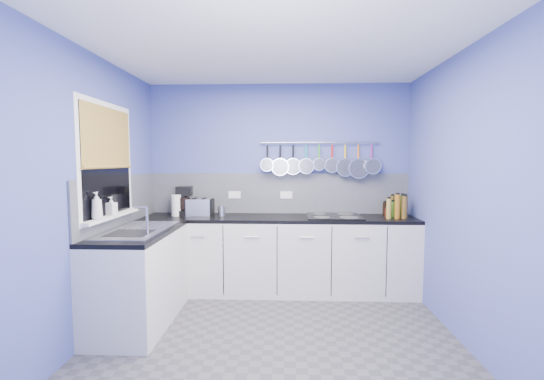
# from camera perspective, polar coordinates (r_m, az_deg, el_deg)

# --- Properties ---
(floor) EXTENTS (3.20, 3.00, 0.02)m
(floor) POSITION_cam_1_polar(r_m,az_deg,el_deg) (3.41, 0.36, -22.71)
(floor) COLOR #47474C
(floor) RESTS_ON ground
(ceiling) EXTENTS (3.20, 3.00, 0.02)m
(ceiling) POSITION_cam_1_polar(r_m,az_deg,el_deg) (3.18, 0.39, 22.12)
(ceiling) COLOR white
(ceiling) RESTS_ON ground
(wall_back) EXTENTS (3.20, 0.02, 2.50)m
(wall_back) POSITION_cam_1_polar(r_m,az_deg,el_deg) (4.55, 1.01, 0.76)
(wall_back) COLOR #45509E
(wall_back) RESTS_ON ground
(wall_front) EXTENTS (3.20, 0.02, 2.50)m
(wall_front) POSITION_cam_1_polar(r_m,az_deg,el_deg) (1.55, -1.51, -6.67)
(wall_front) COLOR #45509E
(wall_front) RESTS_ON ground
(wall_left) EXTENTS (0.02, 3.00, 2.50)m
(wall_left) POSITION_cam_1_polar(r_m,az_deg,el_deg) (3.49, -27.08, -0.90)
(wall_left) COLOR #45509E
(wall_left) RESTS_ON ground
(wall_right) EXTENTS (0.02, 3.00, 2.50)m
(wall_right) POSITION_cam_1_polar(r_m,az_deg,el_deg) (3.40, 28.66, -1.10)
(wall_right) COLOR #45509E
(wall_right) RESTS_ON ground
(backsplash_back) EXTENTS (3.20, 0.02, 0.50)m
(backsplash_back) POSITION_cam_1_polar(r_m,az_deg,el_deg) (4.53, 1.01, -0.52)
(backsplash_back) COLOR gray
(backsplash_back) RESTS_ON wall_back
(backsplash_left) EXTENTS (0.02, 1.80, 0.50)m
(backsplash_left) POSITION_cam_1_polar(r_m,az_deg,el_deg) (4.02, -22.56, -1.52)
(backsplash_left) COLOR gray
(backsplash_left) RESTS_ON wall_left
(cabinet_run_back) EXTENTS (3.20, 0.60, 0.86)m
(cabinet_run_back) POSITION_cam_1_polar(r_m,az_deg,el_deg) (4.38, 0.91, -10.29)
(cabinet_run_back) COLOR silver
(cabinet_run_back) RESTS_ON ground
(worktop_back) EXTENTS (3.20, 0.60, 0.04)m
(worktop_back) POSITION_cam_1_polar(r_m,az_deg,el_deg) (4.28, 0.91, -4.46)
(worktop_back) COLOR black
(worktop_back) RESTS_ON cabinet_run_back
(cabinet_run_left) EXTENTS (0.60, 1.20, 0.86)m
(cabinet_run_left) POSITION_cam_1_polar(r_m,az_deg,el_deg) (3.78, -20.11, -12.98)
(cabinet_run_left) COLOR silver
(cabinet_run_left) RESTS_ON ground
(worktop_left) EXTENTS (0.60, 1.20, 0.04)m
(worktop_left) POSITION_cam_1_polar(r_m,az_deg,el_deg) (3.67, -20.31, -6.26)
(worktop_left) COLOR black
(worktop_left) RESTS_ON cabinet_run_left
(window_frame) EXTENTS (0.01, 1.00, 1.10)m
(window_frame) POSITION_cam_1_polar(r_m,az_deg,el_deg) (3.73, -24.51, 4.13)
(window_frame) COLOR white
(window_frame) RESTS_ON wall_left
(window_glass) EXTENTS (0.01, 0.90, 1.00)m
(window_glass) POSITION_cam_1_polar(r_m,az_deg,el_deg) (3.72, -24.44, 4.13)
(window_glass) COLOR black
(window_glass) RESTS_ON wall_left
(bamboo_blind) EXTENTS (0.01, 0.90, 0.55)m
(bamboo_blind) POSITION_cam_1_polar(r_m,az_deg,el_deg) (3.73, -24.45, 7.59)
(bamboo_blind) COLOR #B88E3D
(bamboo_blind) RESTS_ON wall_left
(window_sill) EXTENTS (0.10, 0.98, 0.03)m
(window_sill) POSITION_cam_1_polar(r_m,az_deg,el_deg) (3.75, -23.91, -3.75)
(window_sill) COLOR white
(window_sill) RESTS_ON wall_left
(sink_unit) EXTENTS (0.50, 0.95, 0.01)m
(sink_unit) POSITION_cam_1_polar(r_m,az_deg,el_deg) (3.67, -20.32, -5.89)
(sink_unit) COLOR silver
(sink_unit) RESTS_ON worktop_left
(mixer_tap) EXTENTS (0.12, 0.08, 0.26)m
(mixer_tap) POSITION_cam_1_polar(r_m,az_deg,el_deg) (3.42, -19.06, -4.46)
(mixer_tap) COLOR silver
(mixer_tap) RESTS_ON worktop_left
(socket_left) EXTENTS (0.15, 0.01, 0.09)m
(socket_left) POSITION_cam_1_polar(r_m,az_deg,el_deg) (4.57, -5.91, -0.76)
(socket_left) COLOR white
(socket_left) RESTS_ON backsplash_back
(socket_right) EXTENTS (0.15, 0.01, 0.09)m
(socket_right) POSITION_cam_1_polar(r_m,az_deg,el_deg) (4.52, 2.27, -0.79)
(socket_right) COLOR white
(socket_right) RESTS_ON backsplash_back
(pot_rail) EXTENTS (1.45, 0.02, 0.02)m
(pot_rail) POSITION_cam_1_polar(r_m,az_deg,el_deg) (4.50, 7.44, 7.43)
(pot_rail) COLOR silver
(pot_rail) RESTS_ON wall_back
(soap_bottle_a) EXTENTS (0.09, 0.10, 0.24)m
(soap_bottle_a) POSITION_cam_1_polar(r_m,az_deg,el_deg) (3.46, -25.87, -2.24)
(soap_bottle_a) COLOR white
(soap_bottle_a) RESTS_ON window_sill
(soap_bottle_b) EXTENTS (0.09, 0.09, 0.17)m
(soap_bottle_b) POSITION_cam_1_polar(r_m,az_deg,el_deg) (3.69, -23.97, -2.30)
(soap_bottle_b) COLOR white
(soap_bottle_b) RESTS_ON window_sill
(paper_towel) EXTENTS (0.13, 0.13, 0.25)m
(paper_towel) POSITION_cam_1_polar(r_m,az_deg,el_deg) (4.46, -14.83, -2.34)
(paper_towel) COLOR white
(paper_towel) RESTS_ON worktop_back
(coffee_maker) EXTENTS (0.22, 0.24, 0.34)m
(coffee_maker) POSITION_cam_1_polar(r_m,az_deg,el_deg) (4.50, -13.70, -1.68)
(coffee_maker) COLOR black
(coffee_maker) RESTS_ON worktop_back
(toaster) EXTENTS (0.33, 0.21, 0.20)m
(toaster) POSITION_cam_1_polar(r_m,az_deg,el_deg) (4.46, -11.34, -2.64)
(toaster) COLOR silver
(toaster) RESTS_ON worktop_back
(canister) EXTENTS (0.10, 0.10, 0.12)m
(canister) POSITION_cam_1_polar(r_m,az_deg,el_deg) (4.37, -7.91, -3.28)
(canister) COLOR silver
(canister) RESTS_ON worktop_back
(hob) EXTENTS (0.64, 0.56, 0.01)m
(hob) POSITION_cam_1_polar(r_m,az_deg,el_deg) (4.34, 9.69, -4.05)
(hob) COLOR black
(hob) RESTS_ON worktop_back
(pan_0) EXTENTS (0.17, 0.12, 0.36)m
(pan_0) POSITION_cam_1_polar(r_m,az_deg,el_deg) (4.47, -0.74, 5.21)
(pan_0) COLOR silver
(pan_0) RESTS_ON pot_rail
(pan_1) EXTENTS (0.22, 0.08, 0.41)m
(pan_1) POSITION_cam_1_polar(r_m,az_deg,el_deg) (4.47, 1.30, 4.87)
(pan_1) COLOR silver
(pan_1) RESTS_ON pot_rail
(pan_2) EXTENTS (0.21, 0.07, 0.40)m
(pan_2) POSITION_cam_1_polar(r_m,az_deg,el_deg) (4.47, 3.35, 4.94)
(pan_2) COLOR silver
(pan_2) RESTS_ON pot_rail
(pan_3) EXTENTS (0.19, 0.09, 0.38)m
(pan_3) POSITION_cam_1_polar(r_m,az_deg,el_deg) (4.47, 5.39, 5.00)
(pan_3) COLOR silver
(pan_3) RESTS_ON pot_rail
(pan_4) EXTENTS (0.15, 0.07, 0.34)m
(pan_4) POSITION_cam_1_polar(r_m,az_deg,el_deg) (4.49, 7.42, 5.25)
(pan_4) COLOR silver
(pan_4) RESTS_ON pot_rail
(pan_5) EXTENTS (0.18, 0.06, 0.37)m
(pan_5) POSITION_cam_1_polar(r_m,az_deg,el_deg) (4.50, 9.44, 5.06)
(pan_5) COLOR silver
(pan_5) RESTS_ON pot_rail
(pan_6) EXTENTS (0.23, 0.07, 0.42)m
(pan_6) POSITION_cam_1_polar(r_m,az_deg,el_deg) (4.52, 11.44, 4.71)
(pan_6) COLOR silver
(pan_6) RESTS_ON pot_rail
(pan_7) EXTENTS (0.25, 0.08, 0.44)m
(pan_7) POSITION_cam_1_polar(r_m,az_deg,el_deg) (4.55, 13.42, 4.53)
(pan_7) COLOR silver
(pan_7) RESTS_ON pot_rail
(pan_8) EXTENTS (0.20, 0.12, 0.39)m
(pan_8) POSITION_cam_1_polar(r_m,az_deg,el_deg) (4.59, 15.38, 4.84)
(pan_8) COLOR silver
(pan_8) RESTS_ON pot_rail
(condiment_0) EXTENTS (0.05, 0.05, 0.12)m
(condiment_0) POSITION_cam_1_polar(r_m,az_deg,el_deg) (4.57, 19.57, -3.16)
(condiment_0) COLOR black
(condiment_0) RESTS_ON worktop_back
(condiment_1) EXTENTS (0.05, 0.05, 0.24)m
(condiment_1) POSITION_cam_1_polar(r_m,az_deg,el_deg) (4.57, 18.40, -2.36)
(condiment_1) COLOR brown
(condiment_1) RESTS_ON worktop_back
(condiment_2) EXTENTS (0.05, 0.05, 0.16)m
(condiment_2) POSITION_cam_1_polar(r_m,az_deg,el_deg) (4.54, 17.33, -2.88)
(condiment_2) COLOR black
(condiment_2) RESTS_ON worktop_back
(condiment_3) EXTENTS (0.07, 0.07, 0.26)m
(condiment_3) POSITION_cam_1_polar(r_m,az_deg,el_deg) (4.50, 19.92, -2.39)
(condiment_3) COLOR #265919
(condiment_3) RESTS_ON worktop_back
(condiment_4) EXTENTS (0.06, 0.06, 0.18)m
(condiment_4) POSITION_cam_1_polar(r_m,az_deg,el_deg) (4.47, 18.53, -2.88)
(condiment_4) COLOR #3F721E
(condiment_4) RESTS_ON worktop_back
(condiment_5) EXTENTS (0.06, 0.06, 0.10)m
(condiment_5) POSITION_cam_1_polar(r_m,az_deg,el_deg) (4.46, 17.68, -3.41)
(condiment_5) COLOR #4C190C
(condiment_5) RESTS_ON worktop_back
(condiment_6) EXTENTS (0.07, 0.07, 0.26)m
(condiment_6) POSITION_cam_1_polar(r_m,az_deg,el_deg) (4.39, 20.10, -2.57)
(condiment_6) COLOR brown
(condiment_6) RESTS_ON worktop_back
(condiment_7) EXTENTS (0.06, 0.06, 0.28)m
(condiment_7) POSITION_cam_1_polar(r_m,az_deg,el_deg) (4.36, 19.13, -2.47)
(condiment_7) COLOR #8C5914
(condiment_7) RESTS_ON worktop_back
(condiment_8) EXTENTS (0.06, 0.06, 0.23)m
(condiment_8) POSITION_cam_1_polar(r_m,az_deg,el_deg) (4.32, 17.91, -2.81)
(condiment_8) COLOR olive
(condiment_8) RESTS_ON worktop_back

